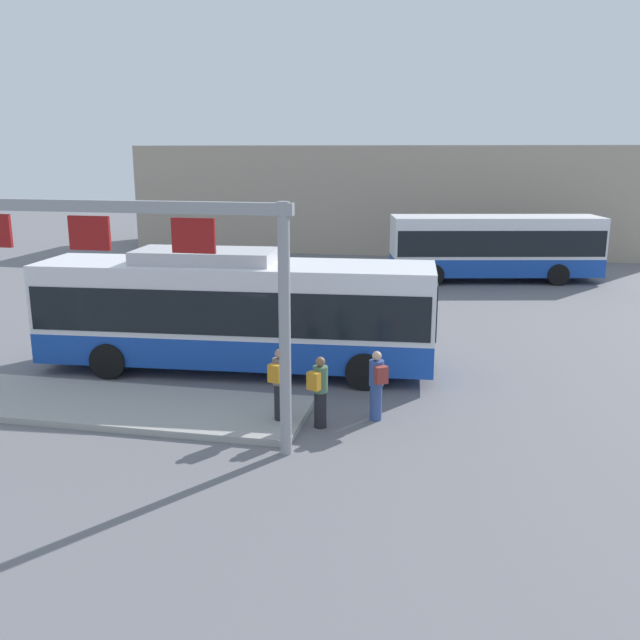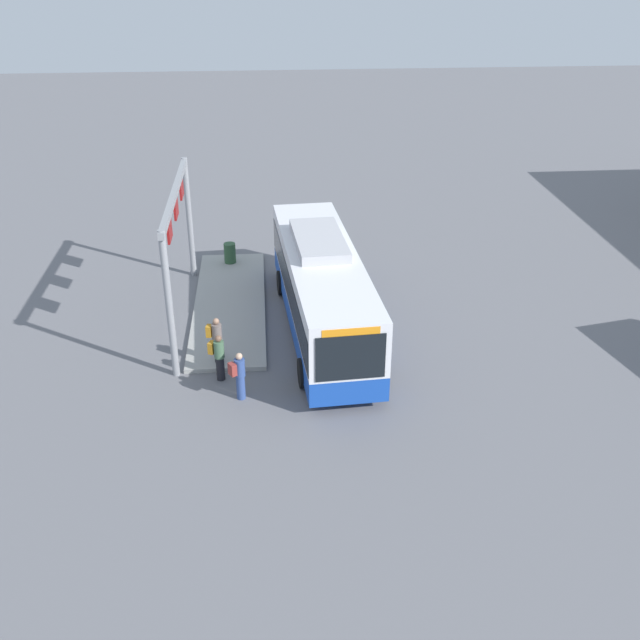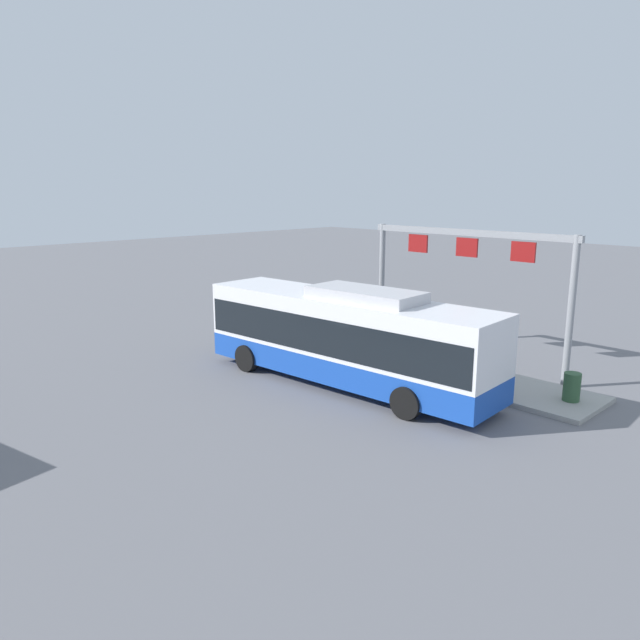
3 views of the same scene
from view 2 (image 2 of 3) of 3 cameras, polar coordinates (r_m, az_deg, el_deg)
name	(u,v)px [view 2 (image 2 of 3)]	position (r m, az deg, el deg)	size (l,w,h in m)	color
ground_plane	(322,330)	(27.35, 0.18, -0.76)	(120.00, 120.00, 0.00)	slate
platform_curb	(230,305)	(29.26, -7.11, 1.22)	(10.00, 2.80, 0.16)	#9E9E99
bus_main	(322,286)	(26.53, 0.18, 2.69)	(11.24, 3.29, 3.46)	#1947AD
person_boarding	(239,375)	(23.07, -6.37, -4.31)	(0.54, 0.61, 1.67)	#334C8C
person_waiting_near	(219,356)	(24.14, -7.97, -2.84)	(0.49, 0.60, 1.67)	black
person_waiting_mid	(216,339)	(24.85, -8.15, -1.46)	(0.40, 0.57, 1.67)	black
platform_sign_gantry	(178,228)	(27.13, -11.11, 7.09)	(8.59, 0.24, 5.20)	gray
trash_bin	(230,253)	(32.76, -7.10, 5.25)	(0.52, 0.52, 0.90)	#2D5133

